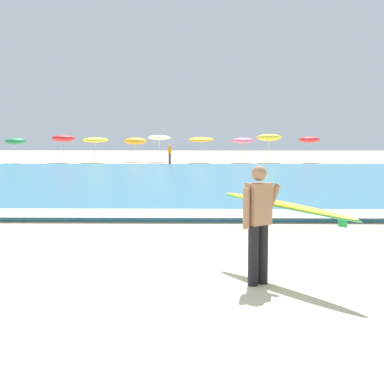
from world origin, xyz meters
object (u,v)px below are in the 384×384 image
object	(u,v)px
beach_umbrella_7	(269,137)
surfer_with_board	(271,213)
beach_umbrella_2	(95,140)
beach_umbrella_0	(15,141)
beach_umbrella_6	(243,140)
beach_umbrella_4	(159,138)
beach_umbrella_3	(135,141)
beach_umbrella_8	(309,140)
beachgoer_near_row_left	(170,153)
beach_umbrella_5	(201,139)
beach_umbrella_1	(63,138)

from	to	relation	value
beach_umbrella_7	surfer_with_board	bearing A→B (deg)	-96.85
beach_umbrella_2	surfer_with_board	bearing A→B (deg)	-75.42
beach_umbrella_0	beach_umbrella_6	xyz separation A→B (m)	(18.82, 0.95, 0.06)
beach_umbrella_4	surfer_with_board	bearing A→B (deg)	-83.22
beach_umbrella_0	beach_umbrella_2	size ratio (longest dim) A/B	0.95
beach_umbrella_3	beach_umbrella_8	bearing A→B (deg)	-3.18
beach_umbrella_4	beachgoer_near_row_left	world-z (taller)	beach_umbrella_4
beach_umbrella_5	beach_umbrella_8	distance (m)	9.14
beach_umbrella_2	beachgoer_near_row_left	xyz separation A→B (m)	(6.44, -2.49, -1.06)
beach_umbrella_3	beach_umbrella_7	bearing A→B (deg)	-5.75
beach_umbrella_1	beach_umbrella_4	world-z (taller)	beach_umbrella_1
beach_umbrella_8	beach_umbrella_1	bearing A→B (deg)	-178.61
surfer_with_board	beach_umbrella_3	bearing A→B (deg)	99.69
beach_umbrella_2	beach_umbrella_6	bearing A→B (deg)	-1.45
beach_umbrella_1	beach_umbrella_2	distance (m)	2.68
surfer_with_board	beach_umbrella_6	bearing A→B (deg)	86.42
beach_umbrella_1	beach_umbrella_3	world-z (taller)	beach_umbrella_1
beach_umbrella_2	beach_umbrella_6	xyz separation A→B (m)	(12.42, -0.31, -0.03)
beach_umbrella_4	beachgoer_near_row_left	size ratio (longest dim) A/B	1.50
beach_umbrella_7	beach_umbrella_2	bearing A→B (deg)	179.69
beachgoer_near_row_left	beach_umbrella_7	bearing A→B (deg)	16.35
beach_umbrella_0	beach_umbrella_2	xyz separation A→B (m)	(6.39, 1.26, 0.08)
beach_umbrella_6	beachgoer_near_row_left	distance (m)	6.45
beach_umbrella_7	beach_umbrella_8	size ratio (longest dim) A/B	1.10
surfer_with_board	beach_umbrella_4	bearing A→B (deg)	96.78
surfer_with_board	beach_umbrella_5	bearing A→B (deg)	91.60
beach_umbrella_2	beach_umbrella_4	distance (m)	5.41
surfer_with_board	beachgoer_near_row_left	bearing A→B (deg)	95.69
beach_umbrella_7	beach_umbrella_8	bearing A→B (deg)	5.37
beach_umbrella_0	beach_umbrella_4	xyz separation A→B (m)	(11.74, 2.08, 0.29)
beach_umbrella_4	beach_umbrella_6	world-z (taller)	beach_umbrella_4
beach_umbrella_7	beachgoer_near_row_left	xyz separation A→B (m)	(-8.21, -2.41, -1.27)
beach_umbrella_2	beach_umbrella_6	world-z (taller)	beach_umbrella_2
beach_umbrella_3	beach_umbrella_4	distance (m)	2.12
beach_umbrella_1	beach_umbrella_0	bearing A→B (deg)	-164.92
beach_umbrella_6	beachgoer_near_row_left	xyz separation A→B (m)	(-5.98, -2.17, -1.03)
surfer_with_board	beachgoer_near_row_left	distance (m)	36.25
surfer_with_board	beach_umbrella_4	world-z (taller)	beach_umbrella_4
beach_umbrella_6	beach_umbrella_2	bearing A→B (deg)	178.55
beachgoer_near_row_left	beach_umbrella_5	bearing A→B (deg)	45.63
beach_umbrella_1	beach_umbrella_6	xyz separation A→B (m)	(15.09, -0.05, -0.17)
beach_umbrella_6	beach_umbrella_0	bearing A→B (deg)	-177.11
beach_umbrella_1	beachgoer_near_row_left	size ratio (longest dim) A/B	1.51
beach_umbrella_3	beach_umbrella_6	bearing A→B (deg)	-8.57
beach_umbrella_7	beach_umbrella_8	xyz separation A→B (m)	(3.44, 0.32, -0.18)
beach_umbrella_0	beachgoer_near_row_left	world-z (taller)	beach_umbrella_0
beach_umbrella_0	beach_umbrella_4	bearing A→B (deg)	10.03
beach_umbrella_0	beach_umbrella_1	distance (m)	3.87
surfer_with_board	beach_umbrella_8	distance (m)	39.64
beach_umbrella_1	beach_umbrella_8	world-z (taller)	beach_umbrella_1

